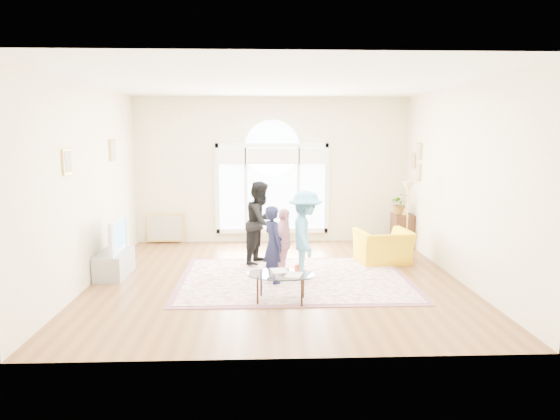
{
  "coord_description": "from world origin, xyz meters",
  "views": [
    {
      "loc": [
        -0.26,
        -8.04,
        2.37
      ],
      "look_at": [
        0.07,
        0.3,
        1.12
      ],
      "focal_mm": 32.0,
      "sensor_mm": 36.0,
      "label": 1
    }
  ],
  "objects_px": {
    "area_rug": "(294,279)",
    "television": "(114,235)",
    "coffee_table": "(281,275)",
    "armchair": "(384,247)",
    "tv_console": "(115,264)"
  },
  "relations": [
    {
      "from": "tv_console",
      "to": "coffee_table",
      "type": "xyz_separation_m",
      "value": [
        2.77,
        -1.47,
        0.19
      ]
    },
    {
      "from": "tv_console",
      "to": "television",
      "type": "xyz_separation_m",
      "value": [
        0.01,
        -0.0,
        0.5
      ]
    },
    {
      "from": "area_rug",
      "to": "coffee_table",
      "type": "relative_size",
      "value": 3.41
    },
    {
      "from": "area_rug",
      "to": "coffee_table",
      "type": "bearing_deg",
      "value": -103.56
    },
    {
      "from": "television",
      "to": "coffee_table",
      "type": "xyz_separation_m",
      "value": [
        2.76,
        -1.47,
        -0.31
      ]
    },
    {
      "from": "tv_console",
      "to": "television",
      "type": "height_order",
      "value": "television"
    },
    {
      "from": "coffee_table",
      "to": "television",
      "type": "bearing_deg",
      "value": 160.1
    },
    {
      "from": "tv_console",
      "to": "television",
      "type": "distance_m",
      "value": 0.5
    },
    {
      "from": "area_rug",
      "to": "television",
      "type": "distance_m",
      "value": 3.13
    },
    {
      "from": "coffee_table",
      "to": "armchair",
      "type": "height_order",
      "value": "armchair"
    },
    {
      "from": "television",
      "to": "coffee_table",
      "type": "distance_m",
      "value": 3.14
    },
    {
      "from": "television",
      "to": "armchair",
      "type": "bearing_deg",
      "value": 8.2
    },
    {
      "from": "area_rug",
      "to": "tv_console",
      "type": "bearing_deg",
      "value": 173.72
    },
    {
      "from": "area_rug",
      "to": "armchair",
      "type": "height_order",
      "value": "armchair"
    },
    {
      "from": "tv_console",
      "to": "armchair",
      "type": "xyz_separation_m",
      "value": [
        4.79,
        0.69,
        0.1
      ]
    }
  ]
}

